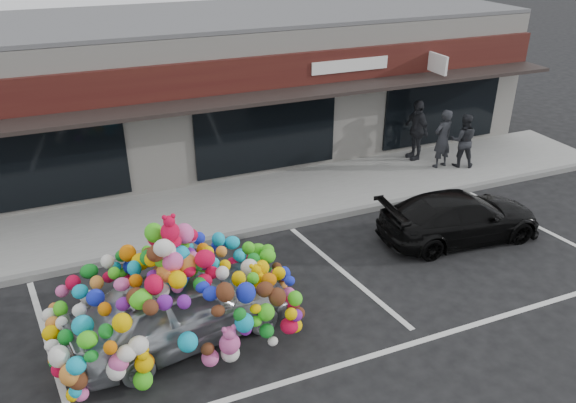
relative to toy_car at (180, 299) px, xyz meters
name	(u,v)px	position (x,y,z in m)	size (l,w,h in m)	color
ground	(222,308)	(0.89, 0.53, -0.85)	(90.00, 90.00, 0.00)	black
shop_building	(140,92)	(0.89, 8.97, 1.32)	(24.00, 7.20, 4.31)	silver
sidewalk	(178,216)	(0.89, 4.53, -0.77)	(26.00, 3.00, 0.15)	gray
kerb	(192,244)	(0.89, 3.03, -0.77)	(26.00, 0.18, 0.16)	slate
parking_stripe_left	(48,344)	(-2.31, 0.73, -0.84)	(0.12, 4.40, 0.01)	silver
parking_stripe_mid	(344,272)	(3.69, 0.73, -0.84)	(0.12, 4.40, 0.01)	silver
parking_stripe_right	(536,226)	(9.09, 0.73, -0.84)	(0.12, 4.40, 0.01)	silver
lane_line	(370,357)	(2.89, -1.77, -0.84)	(14.00, 0.12, 0.01)	silver
toy_car	(180,299)	(0.00, 0.00, 0.00)	(2.92, 4.55, 2.49)	#B4BCC0
black_sedan	(460,217)	(6.90, 1.02, -0.27)	(3.95, 1.60, 1.15)	black
pedestrian_a	(443,139)	(8.90, 4.53, 0.19)	(0.65, 0.43, 1.78)	black
pedestrian_b	(463,140)	(9.51, 4.34, 0.12)	(0.79, 0.61, 1.62)	black
pedestrian_c	(416,130)	(8.56, 5.39, 0.24)	(0.45, 1.09, 1.86)	#27252B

